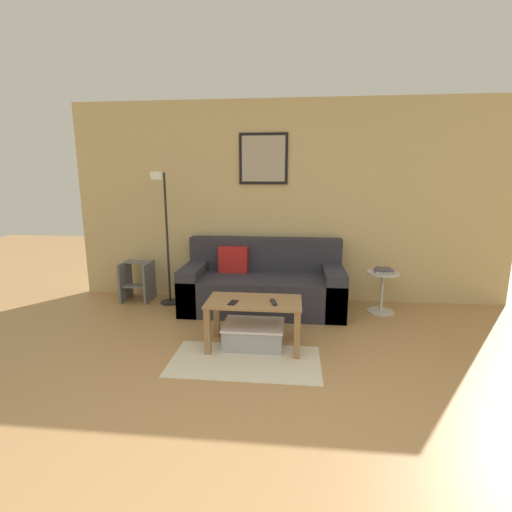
% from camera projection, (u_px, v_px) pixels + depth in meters
% --- Properties ---
extents(ground_plane, '(16.00, 16.00, 0.00)m').
position_uv_depth(ground_plane, '(272.00, 478.00, 2.01)').
color(ground_plane, tan).
extents(wall_back, '(5.60, 0.09, 2.55)m').
position_uv_depth(wall_back, '(287.00, 203.00, 4.77)').
color(wall_back, tan).
rests_on(wall_back, ground_plane).
extents(area_rug, '(1.33, 0.70, 0.01)m').
position_uv_depth(area_rug, '(245.00, 361.00, 3.29)').
color(area_rug, beige).
rests_on(area_rug, ground_plane).
extents(couch, '(1.93, 0.85, 0.85)m').
position_uv_depth(couch, '(263.00, 285.00, 4.57)').
color(couch, '#2D2D38').
rests_on(couch, ground_plane).
extents(coffee_table, '(0.89, 0.48, 0.46)m').
position_uv_depth(coffee_table, '(254.00, 311.00, 3.51)').
color(coffee_table, '#997047').
rests_on(coffee_table, ground_plane).
extents(storage_bin, '(0.58, 0.43, 0.22)m').
position_uv_depth(storage_bin, '(254.00, 334.00, 3.59)').
color(storage_bin, '#9EA3A8').
rests_on(storage_bin, ground_plane).
extents(floor_lamp, '(0.26, 0.46, 1.67)m').
position_uv_depth(floor_lamp, '(164.00, 232.00, 4.53)').
color(floor_lamp, black).
rests_on(floor_lamp, ground_plane).
extents(side_table, '(0.37, 0.37, 0.50)m').
position_uv_depth(side_table, '(382.00, 288.00, 4.44)').
color(side_table, silver).
rests_on(side_table, ground_plane).
extents(book_stack, '(0.23, 0.19, 0.05)m').
position_uv_depth(book_stack, '(383.00, 270.00, 4.39)').
color(book_stack, silver).
rests_on(book_stack, side_table).
extents(remote_control, '(0.08, 0.16, 0.02)m').
position_uv_depth(remote_control, '(274.00, 302.00, 3.41)').
color(remote_control, '#232328').
rests_on(remote_control, coffee_table).
extents(cell_phone, '(0.09, 0.15, 0.01)m').
position_uv_depth(cell_phone, '(233.00, 302.00, 3.42)').
color(cell_phone, black).
rests_on(cell_phone, coffee_table).
extents(step_stool, '(0.36, 0.37, 0.52)m').
position_uv_depth(step_stool, '(137.00, 280.00, 4.88)').
color(step_stool, slate).
rests_on(step_stool, ground_plane).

